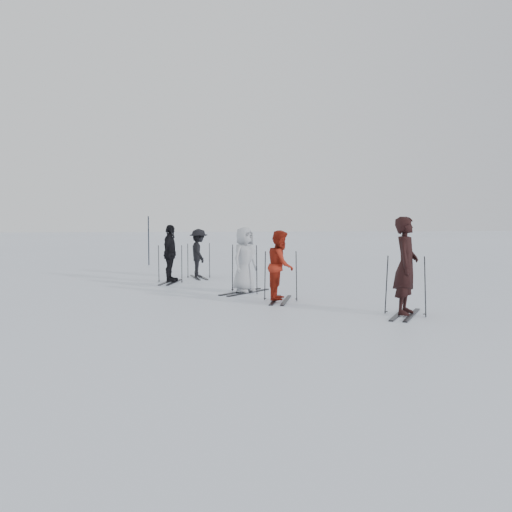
{
  "coord_description": "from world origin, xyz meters",
  "views": [
    {
      "loc": [
        -1.66,
        -13.29,
        2.01
      ],
      "look_at": [
        0.0,
        1.0,
        1.0
      ],
      "focal_mm": 40.0,
      "sensor_mm": 36.0,
      "label": 1
    }
  ],
  "objects_px": {
    "skier_red": "(281,266)",
    "skier_uphill_left": "(170,254)",
    "skier_near_dark": "(406,267)",
    "skier_uphill_far": "(199,254)",
    "piste_marker": "(149,241)",
    "skier_grey": "(244,261)"
  },
  "relations": [
    {
      "from": "skier_uphill_left",
      "to": "piste_marker",
      "type": "xyz_separation_m",
      "value": [
        -1.09,
        6.38,
        0.14
      ]
    },
    {
      "from": "skier_near_dark",
      "to": "skier_red",
      "type": "distance_m",
      "value": 3.16
    },
    {
      "from": "skier_near_dark",
      "to": "skier_uphill_left",
      "type": "distance_m",
      "value": 8.01
    },
    {
      "from": "skier_red",
      "to": "piste_marker",
      "type": "bearing_deg",
      "value": 36.21
    },
    {
      "from": "skier_near_dark",
      "to": "skier_uphill_far",
      "type": "bearing_deg",
      "value": 58.63
    },
    {
      "from": "skier_grey",
      "to": "piste_marker",
      "type": "xyz_separation_m",
      "value": [
        -3.1,
        8.91,
        0.16
      ]
    },
    {
      "from": "skier_grey",
      "to": "skier_uphill_far",
      "type": "xyz_separation_m",
      "value": [
        -1.14,
        3.78,
        -0.06
      ]
    },
    {
      "from": "skier_red",
      "to": "skier_uphill_left",
      "type": "xyz_separation_m",
      "value": [
        -2.73,
        4.05,
        0.04
      ]
    },
    {
      "from": "skier_uphill_left",
      "to": "skier_uphill_far",
      "type": "bearing_deg",
      "value": -21.47
    },
    {
      "from": "skier_grey",
      "to": "skier_near_dark",
      "type": "bearing_deg",
      "value": -99.8
    },
    {
      "from": "skier_red",
      "to": "skier_uphill_left",
      "type": "height_order",
      "value": "skier_uphill_left"
    },
    {
      "from": "skier_red",
      "to": "skier_grey",
      "type": "distance_m",
      "value": 1.68
    },
    {
      "from": "skier_red",
      "to": "skier_grey",
      "type": "bearing_deg",
      "value": 41.35
    },
    {
      "from": "skier_near_dark",
      "to": "skier_uphill_far",
      "type": "xyz_separation_m",
      "value": [
        -4.05,
        7.57,
        -0.2
      ]
    },
    {
      "from": "skier_near_dark",
      "to": "piste_marker",
      "type": "xyz_separation_m",
      "value": [
        -6.01,
        12.7,
        0.02
      ]
    },
    {
      "from": "skier_near_dark",
      "to": "skier_grey",
      "type": "xyz_separation_m",
      "value": [
        -2.91,
        3.8,
        -0.14
      ]
    },
    {
      "from": "skier_near_dark",
      "to": "skier_uphill_far",
      "type": "height_order",
      "value": "skier_near_dark"
    },
    {
      "from": "skier_uphill_far",
      "to": "piste_marker",
      "type": "xyz_separation_m",
      "value": [
        -1.97,
        5.13,
        0.22
      ]
    },
    {
      "from": "skier_grey",
      "to": "skier_uphill_far",
      "type": "bearing_deg",
      "value": 59.43
    },
    {
      "from": "skier_near_dark",
      "to": "skier_uphill_far",
      "type": "distance_m",
      "value": 8.59
    },
    {
      "from": "skier_uphill_left",
      "to": "piste_marker",
      "type": "relative_size",
      "value": 0.86
    },
    {
      "from": "skier_near_dark",
      "to": "skier_grey",
      "type": "bearing_deg",
      "value": 68.01
    }
  ]
}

